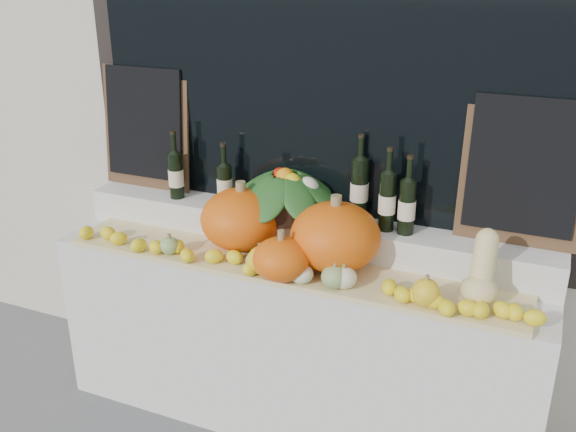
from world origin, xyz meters
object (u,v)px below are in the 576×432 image
at_px(pumpkin_right, 335,237).
at_px(butternut_squash, 482,273).
at_px(wine_bottle_tall, 359,189).
at_px(produce_bowl, 285,191).
at_px(pumpkin_left, 242,219).

xyz_separation_m(pumpkin_right, butternut_squash, (0.62, -0.06, -0.02)).
bearing_deg(butternut_squash, pumpkin_right, 174.84).
height_order(pumpkin_right, wine_bottle_tall, wine_bottle_tall).
bearing_deg(butternut_squash, produce_bowl, 165.01).
distance_m(butternut_squash, wine_bottle_tall, 0.70).
relative_size(pumpkin_right, produce_bowl, 0.68).
bearing_deg(pumpkin_left, produce_bowl, 47.32).
xyz_separation_m(pumpkin_left, produce_bowl, (0.15, 0.16, 0.10)).
relative_size(butternut_squash, produce_bowl, 0.50).
xyz_separation_m(pumpkin_right, produce_bowl, (-0.32, 0.20, 0.10)).
distance_m(pumpkin_left, wine_bottle_tall, 0.56).
bearing_deg(pumpkin_left, wine_bottle_tall, 25.13).
height_order(butternut_squash, wine_bottle_tall, wine_bottle_tall).
xyz_separation_m(pumpkin_left, wine_bottle_tall, (0.49, 0.23, 0.14)).
bearing_deg(wine_bottle_tall, butternut_squash, -27.96).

